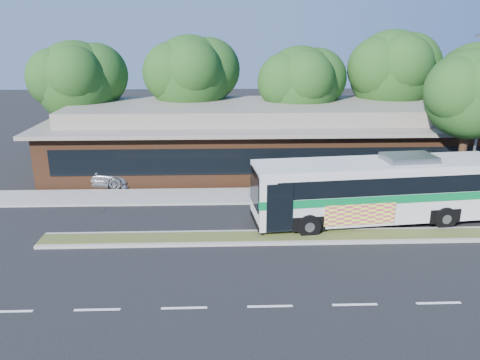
{
  "coord_description": "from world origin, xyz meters",
  "views": [
    {
      "loc": [
        -4.55,
        -19.2,
        9.19
      ],
      "look_at": [
        -3.76,
        3.35,
        2.0
      ],
      "focal_mm": 35.0,
      "sensor_mm": 36.0,
      "label": 1
    }
  ],
  "objects_px": {
    "lamp_post": "(479,113)",
    "sedan": "(94,173)",
    "sidewalk_tree": "(476,92)",
    "transit_bus": "(378,186)"
  },
  "relations": [
    {
      "from": "lamp_post",
      "to": "sedan",
      "type": "relative_size",
      "value": 1.78
    },
    {
      "from": "lamp_post",
      "to": "sidewalk_tree",
      "type": "bearing_deg",
      "value": 118.89
    },
    {
      "from": "sedan",
      "to": "sidewalk_tree",
      "type": "distance_m",
      "value": 22.84
    },
    {
      "from": "sedan",
      "to": "sidewalk_tree",
      "type": "height_order",
      "value": "sidewalk_tree"
    },
    {
      "from": "lamp_post",
      "to": "transit_bus",
      "type": "xyz_separation_m",
      "value": [
        -6.55,
        -3.6,
        -2.99
      ]
    },
    {
      "from": "transit_bus",
      "to": "sedan",
      "type": "bearing_deg",
      "value": 151.24
    },
    {
      "from": "transit_bus",
      "to": "sidewalk_tree",
      "type": "distance_m",
      "value": 8.53
    },
    {
      "from": "sidewalk_tree",
      "to": "sedan",
      "type": "bearing_deg",
      "value": 173.18
    },
    {
      "from": "transit_bus",
      "to": "sidewalk_tree",
      "type": "relative_size",
      "value": 1.49
    },
    {
      "from": "transit_bus",
      "to": "sedan",
      "type": "relative_size",
      "value": 2.44
    }
  ]
}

